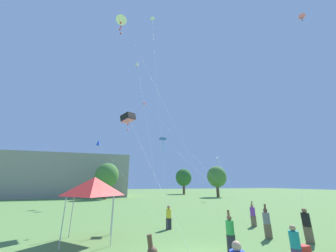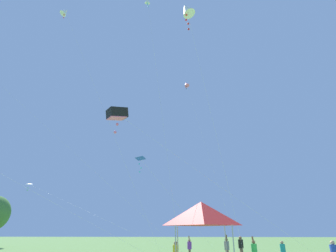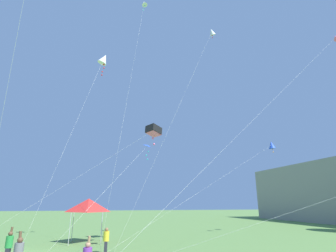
# 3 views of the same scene
# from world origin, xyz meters

# --- Properties ---
(festival_tent) EXTENTS (2.79, 2.79, 3.64)m
(festival_tent) POSITION_xyz_m (-5.08, 4.65, 3.07)
(festival_tent) COLOR #B7B7BC
(festival_tent) RESTS_ON ground
(person_green_shirt) EXTENTS (0.39, 0.39, 1.92)m
(person_green_shirt) POSITION_xyz_m (1.92, 0.70, 0.93)
(person_green_shirt) COLOR #282833
(person_green_shirt) RESTS_ON ground
(person_yellow_shirt) EXTENTS (0.39, 0.39, 1.63)m
(person_yellow_shirt) POSITION_xyz_m (0.31, 6.20, 0.88)
(person_yellow_shirt) COLOR #282833
(person_yellow_shirt) RESTS_ON ground
(kite_pink_diamond_0) EXTENTS (6.68, 23.44, 20.37)m
(kite_pink_diamond_0) POSITION_xyz_m (1.39, 28.27, 19.78)
(kite_pink_diamond_0) COLOR silver
(kite_pink_diamond_0) RESTS_ON ground
(kite_white_diamond_1) EXTENTS (7.28, 4.38, 17.90)m
(kite_white_diamond_1) POSITION_xyz_m (-4.35, 5.00, 17.23)
(kite_white_diamond_1) COLOR silver
(kite_white_diamond_1) RESTS_ON ground
(kite_white_diamond_2) EXTENTS (1.65, 3.06, 22.40)m
(kite_white_diamond_2) POSITION_xyz_m (-1.06, 8.49, 21.90)
(kite_white_diamond_2) COLOR silver
(kite_white_diamond_2) RESTS_ON ground
(kite_black_box_4) EXTENTS (2.55, 14.22, 10.20)m
(kite_black_box_4) POSITION_xyz_m (-2.92, 9.97, 9.67)
(kite_black_box_4) COLOR silver
(kite_black_box_4) RESTS_ON ground
(kite_white_diamond_5) EXTENTS (2.26, 9.53, 20.95)m
(kite_white_diamond_5) POSITION_xyz_m (-1.72, 15.78, 20.43)
(kite_white_diamond_5) COLOR silver
(kite_white_diamond_5) RESTS_ON ground
(kite_blue_diamond_7) EXTENTS (7.21, 19.32, 10.40)m
(kite_blue_diamond_7) POSITION_xyz_m (-6.61, 24.97, 9.88)
(kite_blue_diamond_7) COLOR silver
(kite_blue_diamond_7) RESTS_ON ground
(kite_blue_delta_8) EXTENTS (5.86, 6.83, 7.65)m
(kite_blue_delta_8) POSITION_xyz_m (0.56, 8.82, 7.37)
(kite_blue_delta_8) COLOR silver
(kite_blue_delta_8) RESTS_ON ground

